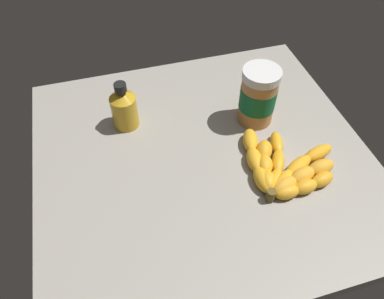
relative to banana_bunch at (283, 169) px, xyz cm
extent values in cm
cube|color=gray|center=(16.12, -10.23, -3.55)|extent=(80.41, 76.74, 3.66)
ellipsoid|color=gold|center=(1.96, 6.20, -0.11)|extent=(5.90, 3.38, 3.22)
ellipsoid|color=gold|center=(-2.68, 6.03, -0.11)|extent=(6.11, 3.79, 3.22)
ellipsoid|color=gold|center=(-7.26, 5.27, -0.11)|extent=(6.39, 4.46, 3.22)
ellipsoid|color=gold|center=(1.85, 4.69, 0.11)|extent=(7.54, 5.72, 3.67)
ellipsoid|color=gold|center=(-3.28, 3.15, 0.11)|extent=(7.37, 5.14, 3.67)
ellipsoid|color=gold|center=(-8.54, 2.19, 0.11)|extent=(7.11, 4.49, 3.67)
ellipsoid|color=orange|center=(1.81, 3.37, -0.10)|extent=(8.68, 7.37, 3.25)
ellipsoid|color=orange|center=(-3.95, 0.13, -0.10)|extent=(8.89, 6.38, 3.25)
ellipsoid|color=orange|center=(-10.18, -2.06, -0.10)|extent=(8.84, 5.19, 3.25)
ellipsoid|color=gold|center=(3.11, 2.56, -0.24)|extent=(6.79, 7.64, 2.96)
ellipsoid|color=gold|center=(0.03, -2.41, -0.24)|extent=(5.92, 7.89, 2.96)
ellipsoid|color=gold|center=(-2.09, -7.86, -0.24)|extent=(4.86, 7.87, 2.96)
ellipsoid|color=gold|center=(4.98, 2.38, 0.17)|extent=(4.92, 6.42, 3.79)
ellipsoid|color=gold|center=(3.74, -2.04, 0.17)|extent=(5.46, 6.68, 3.79)
ellipsoid|color=gold|center=(1.98, -6.29, 0.17)|extent=(5.93, 6.83, 3.79)
ellipsoid|color=gold|center=(5.79, 1.66, 0.07)|extent=(3.61, 7.34, 3.60)
ellipsoid|color=gold|center=(5.35, -4.17, 0.07)|extent=(4.68, 7.80, 3.60)
ellipsoid|color=gold|center=(4.00, -9.86, 0.07)|extent=(5.67, 8.08, 3.60)
cylinder|color=brown|center=(5.78, 6.10, 0.08)|extent=(2.00, 2.00, 3.00)
cylinder|color=#B27238|center=(-0.75, -18.79, 5.05)|extent=(9.05, 9.05, 13.56)
cylinder|color=#0F592D|center=(-0.75, -18.79, 5.73)|extent=(9.23, 9.23, 6.10)
cylinder|color=silver|center=(-0.75, -18.79, 12.91)|extent=(9.42, 9.42, 2.17)
cylinder|color=gold|center=(32.26, -26.19, 2.72)|extent=(6.66, 6.66, 8.89)
cone|color=gold|center=(32.26, -26.19, 8.34)|extent=(6.66, 6.66, 2.35)
cylinder|color=black|center=(32.26, -26.19, 10.56)|extent=(3.03, 3.03, 2.08)
camera|label=1|loc=(34.63, 44.43, 67.03)|focal=34.34mm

